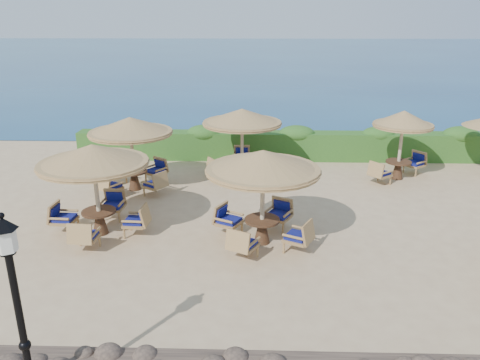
% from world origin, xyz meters
% --- Properties ---
extents(ground, '(120.00, 120.00, 0.00)m').
position_xyz_m(ground, '(0.00, 0.00, 0.00)').
color(ground, tan).
rests_on(ground, ground).
extents(sea, '(160.00, 160.00, 0.00)m').
position_xyz_m(sea, '(0.00, 70.00, 0.00)').
color(sea, navy).
rests_on(sea, ground).
extents(hedge, '(18.00, 0.90, 1.20)m').
position_xyz_m(hedge, '(0.00, 7.20, 0.60)').
color(hedge, '#234F19').
rests_on(hedge, ground).
extents(lamp_post, '(0.44, 0.44, 3.31)m').
position_xyz_m(lamp_post, '(-4.80, -6.80, 1.55)').
color(lamp_post, black).
rests_on(lamp_post, ground).
extents(cafe_set_0, '(3.05, 3.05, 2.65)m').
position_xyz_m(cafe_set_0, '(-5.74, -0.45, 1.88)').
color(cafe_set_0, '#C5B28B').
rests_on(cafe_set_0, ground).
extents(cafe_set_1, '(3.07, 3.07, 2.65)m').
position_xyz_m(cafe_set_1, '(-1.11, -0.89, 1.89)').
color(cafe_set_1, '#C5B28B').
rests_on(cafe_set_1, ground).
extents(cafe_set_3, '(2.94, 2.94, 2.65)m').
position_xyz_m(cafe_set_3, '(-5.64, 3.20, 1.86)').
color(cafe_set_3, '#C5B28B').
rests_on(cafe_set_3, ground).
extents(cafe_set_4, '(3.04, 3.04, 2.65)m').
position_xyz_m(cafe_set_4, '(-1.80, 4.88, 1.96)').
color(cafe_set_4, '#C5B28B').
rests_on(cafe_set_4, ground).
extents(cafe_set_5, '(2.64, 2.27, 2.65)m').
position_xyz_m(cafe_set_5, '(4.19, 4.68, 1.87)').
color(cafe_set_5, '#C5B28B').
rests_on(cafe_set_5, ground).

